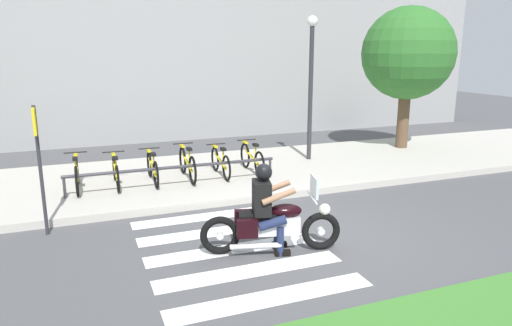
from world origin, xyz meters
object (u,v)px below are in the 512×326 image
at_px(bike_rack, 175,168).
at_px(tree_near_rack, 408,54).
at_px(motorcycle, 272,225).
at_px(bicycle_5, 252,159).
at_px(bicycle_0, 77,174).
at_px(street_lamp, 311,76).
at_px(bicycle_1, 116,171).
at_px(street_sign, 38,147).
at_px(bicycle_2, 152,168).
at_px(bicycle_3, 187,164).
at_px(bicycle_4, 220,162).
at_px(rider, 267,202).

relative_size(bike_rack, tree_near_rack, 1.06).
height_order(motorcycle, tree_near_rack, tree_near_rack).
bearing_deg(bicycle_5, bicycle_0, -180.00).
distance_m(bicycle_0, bike_rack, 2.09).
height_order(bike_rack, street_lamp, street_lamp).
distance_m(bicycle_1, tree_near_rack, 9.06).
relative_size(bicycle_5, street_lamp, 0.42).
bearing_deg(street_sign, bicycle_2, 44.24).
xyz_separation_m(bicycle_3, street_lamp, (3.60, 0.81, 1.91)).
bearing_deg(motorcycle, bike_rack, 102.36).
bearing_deg(bicycle_1, tree_near_rack, 8.01).
xyz_separation_m(bicycle_2, bicycle_4, (1.61, 0.00, -0.00)).
bearing_deg(bicycle_0, street_lamp, 7.72).
xyz_separation_m(bicycle_4, tree_near_rack, (6.22, 1.21, 2.49)).
xyz_separation_m(rider, bicycle_4, (0.50, 4.11, -0.33)).
bearing_deg(bicycle_0, bicycle_3, -0.00).
relative_size(rider, bicycle_0, 0.88).
relative_size(street_lamp, tree_near_rack, 0.91).
bearing_deg(street_lamp, bicycle_1, -171.12).
distance_m(motorcycle, bicycle_0, 4.99).
bearing_deg(bicycle_0, tree_near_rack, 7.34).
xyz_separation_m(bicycle_0, bicycle_2, (1.61, 0.00, -0.01)).
xyz_separation_m(bicycle_0, bike_rack, (2.01, -0.55, 0.07)).
xyz_separation_m(rider, bicycle_3, (-0.31, 4.11, -0.31)).
distance_m(bicycle_3, bicycle_5, 1.61).
height_order(bicycle_2, bicycle_4, bicycle_2).
bearing_deg(bicycle_4, bike_rack, -155.30).
relative_size(bicycle_0, bicycle_1, 1.00).
bearing_deg(bicycle_5, bicycle_3, -179.99).
distance_m(bicycle_4, tree_near_rack, 6.80).
bearing_deg(bicycle_4, bicycle_0, -179.99).
bearing_deg(tree_near_rack, street_sign, -161.68).
bearing_deg(street_sign, bike_rack, 31.04).
bearing_deg(bicycle_2, rider, -74.87).
relative_size(bicycle_2, bike_rack, 0.35).
bearing_deg(bike_rack, bicycle_0, 164.59).
bearing_deg(bicycle_3, bicycle_4, 0.06).
distance_m(bicycle_2, bicycle_5, 2.41).
bearing_deg(bicycle_5, street_lamp, 22.28).
bearing_deg(bicycle_1, bicycle_4, -0.01).
bearing_deg(street_lamp, street_sign, -156.09).
bearing_deg(bicycle_4, bicycle_3, -179.94).
distance_m(bicycle_2, bicycle_4, 1.61).
bearing_deg(street_sign, tree_near_rack, 18.32).
distance_m(motorcycle, bicycle_4, 4.16).
height_order(bicycle_0, bicycle_4, bicycle_0).
bearing_deg(street_sign, bicycle_3, 35.29).
bearing_deg(bicycle_5, bicycle_4, 179.95).
bearing_deg(bicycle_2, bicycle_0, -179.97).
distance_m(street_lamp, street_sign, 7.21).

